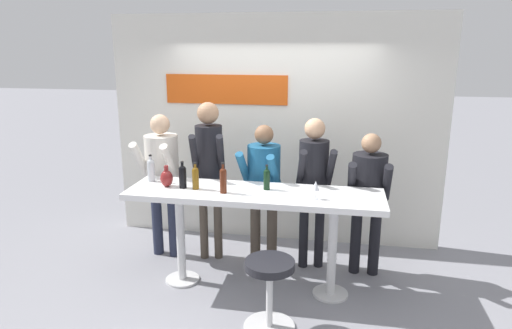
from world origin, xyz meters
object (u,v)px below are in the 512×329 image
object	(u,v)px
tasting_table	(254,205)
person_center_right	(368,190)
person_far_left	(162,171)
person_center	(313,177)
person_center_left	(264,180)
wine_bottle_2	(223,179)
wine_bottle_1	(183,176)
person_left	(209,162)
wine_bottle_0	(195,177)
wine_bottle_3	(267,178)
wine_bottle_4	(151,169)
wine_glass_0	(316,186)
bar_stool	(270,284)
decorative_vase	(166,178)

from	to	relation	value
tasting_table	person_center_right	world-z (taller)	person_center_right
person_far_left	person_center	xyz separation A→B (m)	(1.74, 0.01, 0.02)
person_center_left	wine_bottle_2	distance (m)	0.78
person_center	person_center_left	bearing A→B (deg)	165.86
person_far_left	wine_bottle_1	size ratio (longest dim) A/B	6.13
person_far_left	person_left	world-z (taller)	person_left
wine_bottle_0	wine_bottle_1	bearing A→B (deg)	174.55
person_center_left	person_center_right	world-z (taller)	person_center_left
wine_bottle_2	wine_bottle_3	world-z (taller)	wine_bottle_2
person_left	wine_bottle_4	xyz separation A→B (m)	(-0.51, -0.44, 0.01)
wine_bottle_2	wine_glass_0	world-z (taller)	wine_bottle_2
person_left	person_center_left	distance (m)	0.65
bar_stool	wine_bottle_2	bearing A→B (deg)	133.87
person_center	person_center_right	xyz separation A→B (m)	(0.59, -0.05, -0.10)
wine_bottle_0	wine_bottle_4	bearing A→B (deg)	162.05
person_center_left	wine_bottle_3	size ratio (longest dim) A/B	6.32
wine_bottle_2	decorative_vase	size ratio (longest dim) A/B	1.40
bar_stool	wine_glass_0	xyz separation A→B (m)	(0.34, 0.56, 0.74)
person_far_left	wine_bottle_4	xyz separation A→B (m)	(0.05, -0.42, 0.14)
person_far_left	wine_bottle_3	world-z (taller)	person_far_left
person_left	person_center_right	xyz separation A→B (m)	(1.77, -0.06, -0.21)
wine_bottle_2	decorative_vase	distance (m)	0.63
tasting_table	person_center_right	bearing A→B (deg)	24.97
bar_stool	person_center_left	xyz separation A→B (m)	(-0.27, 1.28, 0.56)
wine_bottle_2	person_far_left	bearing A→B (deg)	143.67
tasting_table	person_center_right	size ratio (longest dim) A/B	1.61
person_center_right	person_far_left	bearing A→B (deg)	-178.91
person_far_left	wine_bottle_0	size ratio (longest dim) A/B	6.18
wine_glass_0	person_far_left	bearing A→B (deg)	159.20
person_left	wine_bottle_3	distance (m)	0.89
bar_stool	person_left	distance (m)	1.71
person_far_left	person_center	distance (m)	1.74
person_far_left	wine_glass_0	world-z (taller)	person_far_left
person_far_left	person_center_left	bearing A→B (deg)	5.33
wine_bottle_4	person_center_left	bearing A→B (deg)	21.76
tasting_table	wine_bottle_4	world-z (taller)	wine_bottle_4
decorative_vase	person_center	bearing A→B (deg)	21.82
wine_bottle_4	decorative_vase	world-z (taller)	wine_bottle_4
tasting_table	person_left	xyz separation A→B (m)	(-0.63, 0.58, 0.27)
person_left	wine_bottle_1	world-z (taller)	person_left
person_center_left	wine_bottle_2	xyz separation A→B (m)	(-0.28, -0.70, 0.20)
person_center_right	wine_glass_0	size ratio (longest dim) A/B	8.93
person_center_right	wine_bottle_4	bearing A→B (deg)	-168.43
person_center	wine_bottle_3	bearing A→B (deg)	-143.40
wine_bottle_0	wine_bottle_2	bearing A→B (deg)	-12.57
person_center_right	wine_bottle_3	bearing A→B (deg)	-154.51
person_left	person_center	bearing A→B (deg)	-11.59
person_left	wine_bottle_1	distance (m)	0.61
person_center_left	wine_bottle_4	world-z (taller)	person_center_left
wine_bottle_4	person_center	bearing A→B (deg)	14.32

